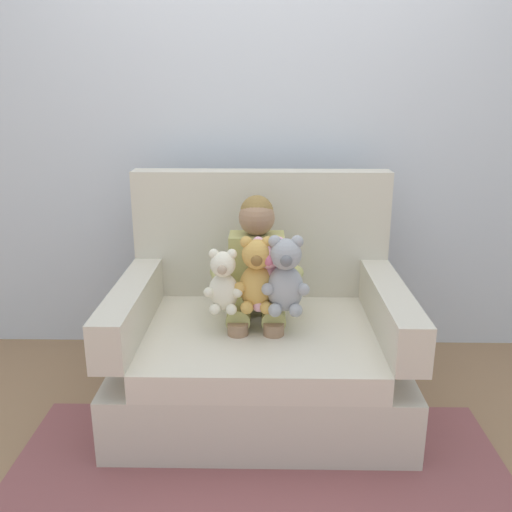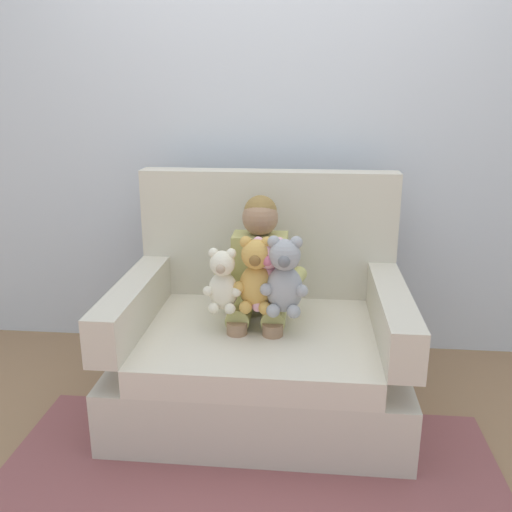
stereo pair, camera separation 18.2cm
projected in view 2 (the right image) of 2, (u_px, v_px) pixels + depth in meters
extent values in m
plane|color=#936D4C|center=(261.00, 404.00, 2.68)|extent=(8.00, 8.00, 0.00)
cube|color=silver|center=(273.00, 122.00, 3.01)|extent=(6.00, 0.10, 2.60)
cube|color=beige|center=(261.00, 376.00, 2.64)|extent=(1.31, 0.99, 0.30)
cube|color=beige|center=(260.00, 343.00, 2.51)|extent=(1.03, 0.85, 0.12)
cube|color=beige|center=(268.00, 234.00, 2.87)|extent=(1.31, 0.14, 0.66)
cube|color=beige|center=(133.00, 305.00, 2.51)|extent=(0.14, 0.85, 0.21)
cube|color=beige|center=(392.00, 315.00, 2.41)|extent=(0.14, 0.85, 0.21)
cube|color=tan|center=(260.00, 269.00, 2.64)|extent=(0.26, 0.16, 0.34)
sphere|color=#9E7556|center=(260.00, 218.00, 2.57)|extent=(0.17, 0.17, 0.17)
sphere|color=olive|center=(260.00, 212.00, 2.57)|extent=(0.16, 0.16, 0.16)
cylinder|color=tan|center=(241.00, 311.00, 2.57)|extent=(0.11, 0.26, 0.11)
cylinder|color=#9E7556|center=(237.00, 353.00, 2.49)|extent=(0.09, 0.09, 0.30)
cylinder|color=tan|center=(275.00, 312.00, 2.56)|extent=(0.11, 0.26, 0.11)
cylinder|color=#9E7556|center=(272.00, 354.00, 2.48)|extent=(0.09, 0.09, 0.30)
cylinder|color=tan|center=(223.00, 280.00, 2.55)|extent=(0.13, 0.27, 0.07)
cylinder|color=tan|center=(292.00, 282.00, 2.52)|extent=(0.13, 0.27, 0.07)
ellipsoid|color=#EAA8BC|center=(268.00, 286.00, 2.45)|extent=(0.15, 0.13, 0.20)
sphere|color=#EAA8BC|center=(268.00, 254.00, 2.40)|extent=(0.13, 0.13, 0.13)
sphere|color=#CC6684|center=(267.00, 260.00, 2.34)|extent=(0.05, 0.05, 0.05)
sphere|color=#EAA8BC|center=(258.00, 242.00, 2.39)|extent=(0.05, 0.05, 0.05)
sphere|color=#EAA8BC|center=(251.00, 286.00, 2.42)|extent=(0.05, 0.05, 0.05)
sphere|color=#EAA8BC|center=(258.00, 306.00, 2.42)|extent=(0.06, 0.06, 0.06)
sphere|color=#EAA8BC|center=(279.00, 243.00, 2.38)|extent=(0.05, 0.05, 0.05)
sphere|color=#EAA8BC|center=(284.00, 287.00, 2.41)|extent=(0.05, 0.05, 0.05)
sphere|color=#EAA8BC|center=(277.00, 306.00, 2.42)|extent=(0.06, 0.06, 0.06)
ellipsoid|color=#9E9EA3|center=(284.00, 289.00, 2.40)|extent=(0.16, 0.14, 0.21)
sphere|color=#9E9EA3|center=(285.00, 255.00, 2.34)|extent=(0.14, 0.14, 0.14)
sphere|color=slate|center=(284.00, 262.00, 2.28)|extent=(0.05, 0.05, 0.05)
sphere|color=#9E9EA3|center=(274.00, 242.00, 2.33)|extent=(0.05, 0.05, 0.05)
sphere|color=#9E9EA3|center=(266.00, 289.00, 2.36)|extent=(0.05, 0.05, 0.05)
sphere|color=#9E9EA3|center=(273.00, 311.00, 2.36)|extent=(0.06, 0.06, 0.06)
sphere|color=#9E9EA3|center=(296.00, 242.00, 2.32)|extent=(0.05, 0.05, 0.05)
sphere|color=#9E9EA3|center=(302.00, 291.00, 2.35)|extent=(0.05, 0.05, 0.05)
sphere|color=#9E9EA3|center=(294.00, 311.00, 2.36)|extent=(0.06, 0.06, 0.06)
ellipsoid|color=silver|center=(223.00, 291.00, 2.43)|extent=(0.13, 0.11, 0.17)
sphere|color=silver|center=(222.00, 263.00, 2.38)|extent=(0.11, 0.11, 0.11)
sphere|color=tan|center=(221.00, 269.00, 2.34)|extent=(0.04, 0.04, 0.04)
sphere|color=silver|center=(213.00, 253.00, 2.38)|extent=(0.04, 0.04, 0.04)
sphere|color=silver|center=(208.00, 291.00, 2.40)|extent=(0.04, 0.04, 0.04)
sphere|color=silver|center=(214.00, 308.00, 2.41)|extent=(0.05, 0.05, 0.05)
sphere|color=silver|center=(231.00, 253.00, 2.37)|extent=(0.04, 0.04, 0.04)
sphere|color=silver|center=(236.00, 292.00, 2.39)|extent=(0.04, 0.04, 0.04)
sphere|color=silver|center=(230.00, 309.00, 2.40)|extent=(0.05, 0.05, 0.05)
ellipsoid|color=gold|center=(257.00, 287.00, 2.43)|extent=(0.16, 0.13, 0.20)
sphere|color=gold|center=(256.00, 254.00, 2.38)|extent=(0.13, 0.13, 0.13)
sphere|color=brown|center=(255.00, 261.00, 2.32)|extent=(0.05, 0.05, 0.05)
sphere|color=gold|center=(246.00, 242.00, 2.37)|extent=(0.05, 0.05, 0.05)
sphere|color=gold|center=(239.00, 287.00, 2.40)|extent=(0.05, 0.05, 0.05)
sphere|color=gold|center=(246.00, 307.00, 2.40)|extent=(0.06, 0.06, 0.06)
sphere|color=gold|center=(267.00, 243.00, 2.36)|extent=(0.05, 0.05, 0.05)
sphere|color=gold|center=(273.00, 288.00, 2.39)|extent=(0.05, 0.05, 0.05)
sphere|color=gold|center=(265.00, 308.00, 2.39)|extent=(0.06, 0.06, 0.06)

